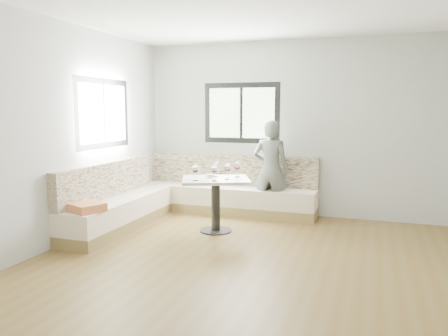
# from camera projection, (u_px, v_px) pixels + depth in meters

# --- Properties ---
(room) EXTENTS (5.01, 5.01, 2.81)m
(room) POSITION_uv_depth(u_px,v_px,m) (250.00, 137.00, 4.74)
(room) COLOR brown
(room) RESTS_ON ground
(banquette) EXTENTS (2.90, 2.80, 0.95)m
(banquette) POSITION_uv_depth(u_px,v_px,m) (183.00, 198.00, 6.82)
(banquette) COLOR olive
(banquette) RESTS_ON ground
(table) EXTENTS (1.12, 1.01, 0.76)m
(table) POSITION_uv_depth(u_px,v_px,m) (216.00, 192.00, 6.09)
(table) COLOR black
(table) RESTS_ON ground
(person) EXTENTS (0.57, 0.38, 1.55)m
(person) POSITION_uv_depth(u_px,v_px,m) (271.00, 169.00, 6.85)
(person) COLOR #565D55
(person) RESTS_ON ground
(olive_ramekin) EXTENTS (0.11, 0.11, 0.04)m
(olive_ramekin) POSITION_uv_depth(u_px,v_px,m) (210.00, 176.00, 6.16)
(olive_ramekin) COLOR white
(olive_ramekin) RESTS_ON table
(wine_glass_a) EXTENTS (0.10, 0.10, 0.22)m
(wine_glass_a) POSITION_uv_depth(u_px,v_px,m) (195.00, 169.00, 5.85)
(wine_glass_a) COLOR white
(wine_glass_a) RESTS_ON table
(wine_glass_b) EXTENTS (0.10, 0.10, 0.22)m
(wine_glass_b) POSITION_uv_depth(u_px,v_px,m) (214.00, 169.00, 5.82)
(wine_glass_b) COLOR white
(wine_glass_b) RESTS_ON table
(wine_glass_c) EXTENTS (0.10, 0.10, 0.22)m
(wine_glass_c) POSITION_uv_depth(u_px,v_px,m) (227.00, 168.00, 5.96)
(wine_glass_c) COLOR white
(wine_glass_c) RESTS_ON table
(wine_glass_d) EXTENTS (0.10, 0.10, 0.22)m
(wine_glass_d) POSITION_uv_depth(u_px,v_px,m) (215.00, 166.00, 6.18)
(wine_glass_d) COLOR white
(wine_glass_d) RESTS_ON table
(wine_glass_e) EXTENTS (0.10, 0.10, 0.22)m
(wine_glass_e) POSITION_uv_depth(u_px,v_px,m) (237.00, 166.00, 6.17)
(wine_glass_e) COLOR white
(wine_glass_e) RESTS_ON table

